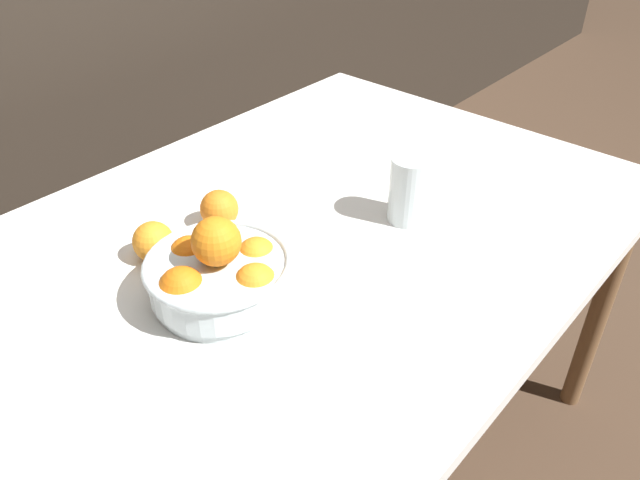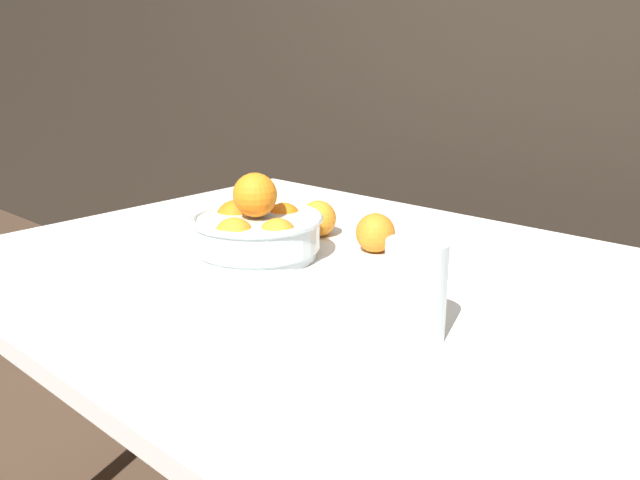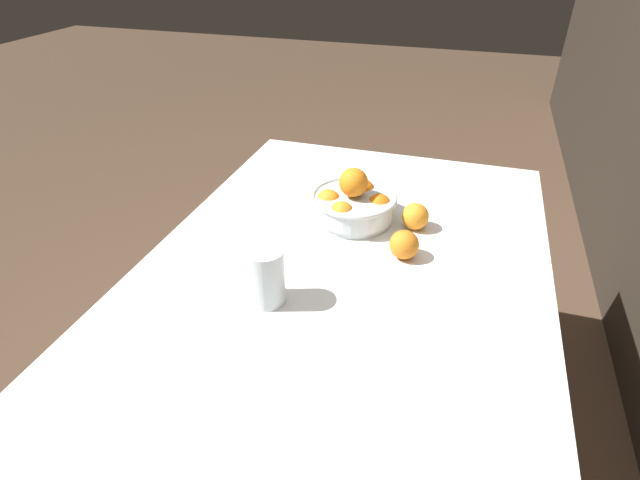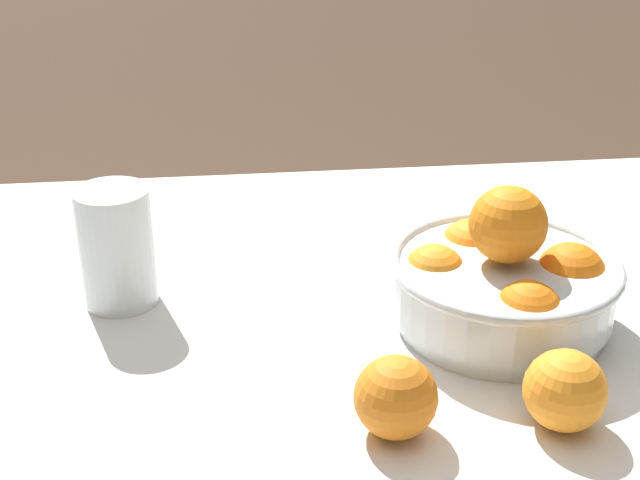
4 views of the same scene
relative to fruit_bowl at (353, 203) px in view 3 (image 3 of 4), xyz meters
The scene contains 6 objects.
ground_plane 0.80m from the fruit_bowl, ahead, with size 12.00×12.00×0.00m, color #4C3828.
dining_table 0.25m from the fruit_bowl, ahead, with size 1.43×0.97×0.72m.
fruit_bowl is the anchor object (origin of this frame).
juice_glass 0.41m from the fruit_bowl, 13.12° to the right, with size 0.08×0.08×0.13m.
orange_loose_near_bowl 0.22m from the fruit_bowl, 49.10° to the left, with size 0.07×0.07×0.07m, color orange.
orange_loose_front 0.17m from the fruit_bowl, 91.63° to the left, with size 0.07×0.07×0.07m, color orange.
Camera 3 is at (0.97, 0.24, 1.43)m, focal length 28.00 mm.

